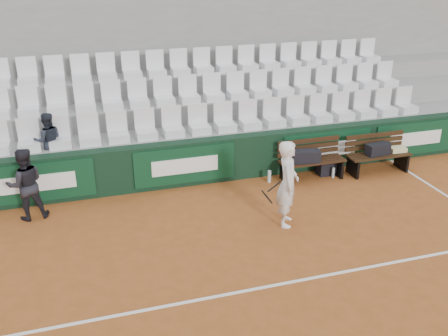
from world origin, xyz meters
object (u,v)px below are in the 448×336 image
at_px(sports_bag_right, 378,149).
at_px(ball_kid, 26,184).
at_px(sports_bag_ground, 328,168).
at_px(spectator_c, 45,120).
at_px(water_bottle_near, 269,176).
at_px(tennis_player, 287,184).
at_px(sports_bag_left, 306,156).
at_px(water_bottle_far, 333,173).
at_px(bench_left, 312,169).
at_px(bench_right, 378,163).

distance_m(sports_bag_right, ball_kid, 7.61).
relative_size(sports_bag_ground, spectator_c, 0.42).
xyz_separation_m(water_bottle_near, tennis_player, (-0.38, -1.81, 0.69)).
height_order(sports_bag_left, tennis_player, tennis_player).
xyz_separation_m(sports_bag_right, water_bottle_far, (-1.09, 0.01, -0.46)).
relative_size(water_bottle_near, tennis_player, 0.17).
height_order(water_bottle_far, ball_kid, ball_kid).
bearing_deg(sports_bag_left, water_bottle_far, -5.54).
bearing_deg(sports_bag_ground, water_bottle_far, -86.39).
relative_size(sports_bag_right, tennis_player, 0.33).
xyz_separation_m(water_bottle_far, ball_kid, (-6.52, 0.03, 0.59)).
bearing_deg(tennis_player, sports_bag_right, 28.40).
xyz_separation_m(bench_left, tennis_player, (-1.37, -1.71, 0.61)).
height_order(bench_right, sports_bag_right, sports_bag_right).
xyz_separation_m(bench_left, sports_bag_right, (1.59, -0.11, 0.35)).
height_order(sports_bag_left, spectator_c, spectator_c).
height_order(sports_bag_left, water_bottle_far, sports_bag_left).
distance_m(bench_right, water_bottle_near, 2.63).
bearing_deg(water_bottle_near, spectator_c, 168.22).
height_order(bench_right, ball_kid, ball_kid).
relative_size(sports_bag_left, sports_bag_ground, 1.23).
height_order(ball_kid, spectator_c, spectator_c).
xyz_separation_m(sports_bag_right, tennis_player, (-2.96, -1.60, 0.25)).
bearing_deg(tennis_player, bench_left, 51.29).
bearing_deg(water_bottle_far, sports_bag_ground, 93.61).
height_order(sports_bag_ground, water_bottle_far, sports_bag_ground).
bearing_deg(spectator_c, water_bottle_near, 162.98).
bearing_deg(bench_left, spectator_c, 169.33).
relative_size(sports_bag_left, sports_bag_right, 1.12).
relative_size(bench_right, sports_bag_left, 2.42).
height_order(water_bottle_near, ball_kid, ball_kid).
bearing_deg(water_bottle_far, water_bottle_near, 172.44).
relative_size(water_bottle_near, water_bottle_far, 1.14).
xyz_separation_m(water_bottle_near, water_bottle_far, (1.48, -0.20, -0.02)).
xyz_separation_m(sports_bag_left, water_bottle_near, (-0.80, 0.13, -0.44)).
distance_m(sports_bag_left, sports_bag_right, 1.78).
height_order(tennis_player, ball_kid, tennis_player).
bearing_deg(sports_bag_right, spectator_c, 170.77).
distance_m(bench_right, sports_bag_left, 1.86).
xyz_separation_m(sports_bag_right, water_bottle_near, (-2.58, 0.21, -0.44)).
bearing_deg(water_bottle_near, bench_right, -4.59).
xyz_separation_m(sports_bag_ground, tennis_player, (-1.85, -1.84, 0.68)).
height_order(sports_bag_right, spectator_c, spectator_c).
height_order(tennis_player, spectator_c, spectator_c).
xyz_separation_m(water_bottle_near, spectator_c, (-4.59, 0.96, 1.46)).
distance_m(bench_left, sports_bag_left, 0.41).
bearing_deg(ball_kid, sports_bag_right, 171.39).
height_order(bench_left, bench_right, same).
bearing_deg(ball_kid, bench_right, 171.37).
bearing_deg(water_bottle_near, sports_bag_ground, 1.24).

